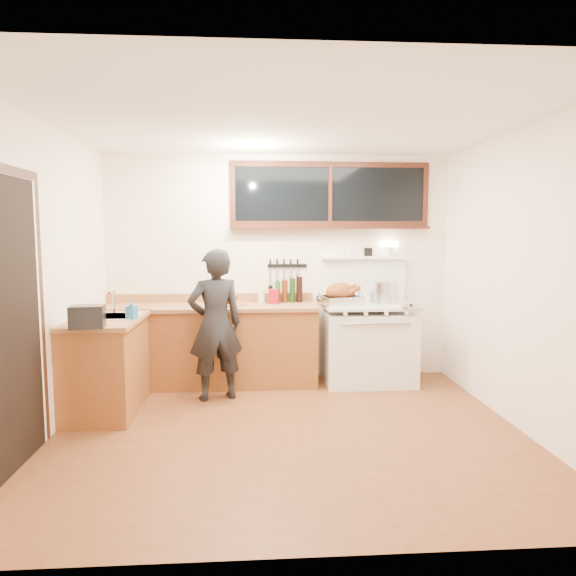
{
  "coord_description": "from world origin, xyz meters",
  "views": [
    {
      "loc": [
        -0.29,
        -4.26,
        1.69
      ],
      "look_at": [
        0.05,
        0.85,
        1.15
      ],
      "focal_mm": 32.0,
      "sensor_mm": 36.0,
      "label": 1
    }
  ],
  "objects": [
    {
      "name": "soap_bottle",
      "position": [
        -1.43,
        0.54,
        0.99
      ],
      "size": [
        0.11,
        0.11,
        0.18
      ],
      "color": "#2267AC",
      "rests_on": "counter_left"
    },
    {
      "name": "counter_back",
      "position": [
        -0.8,
        1.45,
        0.45
      ],
      "size": [
        2.44,
        0.64,
        1.0
      ],
      "color": "brown",
      "rests_on": "ground"
    },
    {
      "name": "knife_strip",
      "position": [
        0.08,
        1.73,
        1.31
      ],
      "size": [
        0.46,
        0.03,
        0.28
      ],
      "color": "black",
      "rests_on": "room_shell"
    },
    {
      "name": "bottle_cluster",
      "position": [
        0.07,
        1.63,
        1.03
      ],
      "size": [
        0.49,
        0.07,
        0.3
      ],
      "color": "black",
      "rests_on": "counter_back"
    },
    {
      "name": "stockpot",
      "position": [
        1.21,
        1.48,
        1.02
      ],
      "size": [
        0.34,
        0.34,
        0.25
      ],
      "color": "silver",
      "rests_on": "vintage_stove"
    },
    {
      "name": "saucepan",
      "position": [
        1.11,
        1.51,
        0.96
      ],
      "size": [
        0.17,
        0.28,
        0.12
      ],
      "color": "silver",
      "rests_on": "vintage_stove"
    },
    {
      "name": "pot_lid",
      "position": [
        1.39,
        1.1,
        0.91
      ],
      "size": [
        0.3,
        0.3,
        0.04
      ],
      "color": "silver",
      "rests_on": "vintage_stove"
    },
    {
      "name": "pitcher",
      "position": [
        -0.21,
        1.6,
        0.98
      ],
      "size": [
        0.1,
        0.1,
        0.16
      ],
      "color": "white",
      "rests_on": "counter_back"
    },
    {
      "name": "cutting_board",
      "position": [
        -0.57,
        1.42,
        0.95
      ],
      "size": [
        0.43,
        0.39,
        0.13
      ],
      "color": "#9A663D",
      "rests_on": "counter_back"
    },
    {
      "name": "roast_turkey",
      "position": [
        0.68,
        1.39,
        1.0
      ],
      "size": [
        0.52,
        0.45,
        0.25
      ],
      "color": "silver",
      "rests_on": "vintage_stove"
    },
    {
      "name": "ground_plane",
      "position": [
        0.0,
        0.0,
        -0.01
      ],
      "size": [
        4.0,
        3.5,
        0.02
      ],
      "primitive_type": "cube",
      "color": "brown"
    },
    {
      "name": "left_doorway",
      "position": [
        -1.99,
        -0.55,
        1.09
      ],
      "size": [
        0.02,
        1.04,
        2.17
      ],
      "color": "black",
      "rests_on": "ground"
    },
    {
      "name": "coffee_tin",
      "position": [
        -0.07,
        1.52,
        0.98
      ],
      "size": [
        0.13,
        0.11,
        0.17
      ],
      "color": "maroon",
      "rests_on": "counter_back"
    },
    {
      "name": "man",
      "position": [
        -0.69,
        0.92,
        0.77
      ],
      "size": [
        0.65,
        0.53,
        1.55
      ],
      "color": "black",
      "rests_on": "ground"
    },
    {
      "name": "back_window",
      "position": [
        0.6,
        1.72,
        2.06
      ],
      "size": [
        2.32,
        0.13,
        0.77
      ],
      "color": "black",
      "rests_on": "room_shell"
    },
    {
      "name": "sink_unit",
      "position": [
        -1.68,
        0.7,
        0.85
      ],
      "size": [
        0.5,
        0.45,
        0.37
      ],
      "color": "white",
      "rests_on": "counter_left"
    },
    {
      "name": "counter_left",
      "position": [
        -1.7,
        0.62,
        0.45
      ],
      "size": [
        0.64,
        1.09,
        0.9
      ],
      "color": "brown",
      "rests_on": "ground"
    },
    {
      "name": "room_shell",
      "position": [
        0.0,
        0.0,
        1.65
      ],
      "size": [
        4.1,
        3.6,
        2.65
      ],
      "color": "white",
      "rests_on": "ground"
    },
    {
      "name": "toaster",
      "position": [
        -1.7,
        0.12,
        1.0
      ],
      "size": [
        0.3,
        0.23,
        0.19
      ],
      "color": "black",
      "rests_on": "counter_left"
    },
    {
      "name": "vintage_stove",
      "position": [
        1.0,
        1.41,
        0.47
      ],
      "size": [
        1.02,
        0.74,
        1.61
      ],
      "color": "white",
      "rests_on": "ground"
    }
  ]
}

